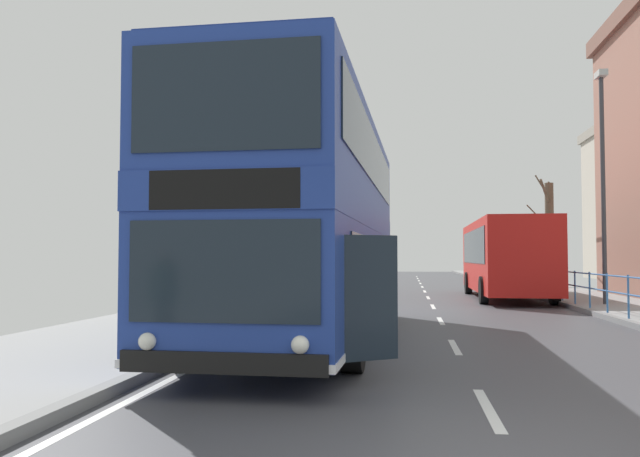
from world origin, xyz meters
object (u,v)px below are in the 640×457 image
Objects in this scene: double_decker_bus_main at (311,224)px; background_bus_far_lane at (505,257)px; bare_tree_far_00 at (549,232)px; street_lamp_far_side at (603,168)px.

background_bus_far_lane is at bearing 67.37° from double_decker_bus_main.
bare_tree_far_00 reaches higher than double_decker_bus_main.
street_lamp_far_side reaches higher than double_decker_bus_main.
street_lamp_far_side is at bearing -63.16° from background_bus_far_lane.
double_decker_bus_main is 1.98× the size of bare_tree_far_00.
background_bus_far_lane is 1.79× the size of bare_tree_far_00.
street_lamp_far_side is at bearing -94.43° from bare_tree_far_00.
double_decker_bus_main is 1.52× the size of street_lamp_far_side.
bare_tree_far_00 is at bearing 67.08° from double_decker_bus_main.
bare_tree_far_00 reaches higher than background_bus_far_lane.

